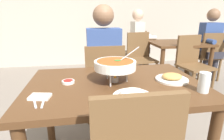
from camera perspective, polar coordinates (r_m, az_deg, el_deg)
name	(u,v)px	position (r m, az deg, el deg)	size (l,w,h in m)	color
cafe_rear_partition	(91,1)	(4.52, -6.81, 20.77)	(10.00, 0.10, 3.00)	#BCB2A3
dining_table_main	(115,96)	(1.36, 1.02, -8.22)	(1.26, 0.85, 0.73)	#51331C
chair_diner_main	(104,78)	(2.06, -2.50, -2.67)	(0.44, 0.44, 0.90)	brown
diner_main	(104,58)	(2.02, -2.70, 3.94)	(0.40, 0.45, 1.31)	#2D2D38
curry_bowl	(115,65)	(1.29, 0.96, 1.55)	(0.33, 0.30, 0.26)	silver
rice_plate	(133,95)	(1.08, 6.59, -7.81)	(0.24, 0.24, 0.06)	white
appetizer_plate	(172,78)	(1.43, 18.43, -2.39)	(0.24, 0.24, 0.06)	white
sauce_dish	(68,82)	(1.34, -13.71, -3.61)	(0.09, 0.09, 0.02)	white
napkin_folded	(40,97)	(1.16, -21.85, -7.87)	(0.12, 0.08, 0.02)	white
fork_utensil	(34,101)	(1.13, -23.36, -9.13)	(0.01, 0.17, 0.01)	silver
spoon_utensil	(44,101)	(1.11, -20.84, -9.11)	(0.01, 0.17, 0.01)	silver
drink_glass	(204,83)	(1.28, 27.09, -3.78)	(0.07, 0.07, 0.13)	silver
dining_table_far	(178,49)	(3.51, 20.08, 6.22)	(1.00, 0.80, 0.73)	#51331C
chair_bg_left	(209,54)	(3.80, 28.29, 4.54)	(0.47, 0.47, 0.90)	brown
chair_bg_middle	(136,49)	(3.83, 7.68, 6.52)	(0.46, 0.46, 0.90)	brown
chair_bg_right	(192,61)	(3.10, 23.90, 2.69)	(0.50, 0.50, 0.90)	brown
chair_bg_corner	(140,55)	(3.31, 8.81, 4.81)	(0.49, 0.49, 0.90)	brown
patron_bg_left	(211,41)	(3.79, 28.81, 8.09)	(0.40, 0.45, 1.31)	#2D2D38
patron_bg_middle	(139,38)	(3.76, 8.49, 9.94)	(0.45, 0.40, 1.31)	#2D2D38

